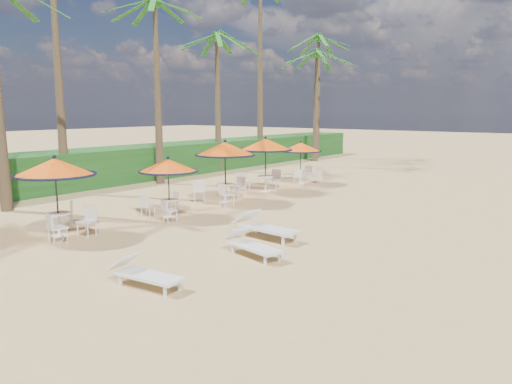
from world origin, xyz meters
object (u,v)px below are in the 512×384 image
Objects in this scene: station_3 at (265,149)px; lounger_mid at (251,244)px; station_1 at (167,173)px; station_0 at (57,177)px; lounger_far at (263,226)px; station_4 at (302,152)px; lounger_near at (143,273)px; station_2 at (224,157)px.

lounger_mid is at bearing -55.52° from station_3.
lounger_mid is (5.27, -1.95, -1.28)m from station_1.
station_1 is at bearing 81.59° from station_0.
lounger_mid is (5.91, -8.60, -1.66)m from station_3.
station_3 is at bearing 95.42° from station_1.
station_3 is 8.71m from lounger_far.
station_0 reaches higher than station_4.
station_4 is at bearing 90.72° from station_3.
station_3 is at bearing -89.28° from station_4.
station_0 is 6.32m from lounger_far.
station_1 is at bearing 173.28° from lounger_mid.
lounger_far reaches higher than lounger_mid.
station_1 is at bearing 126.74° from lounger_near.
lounger_near is at bearing -65.29° from station_3.
station_0 is at bearing -89.58° from station_4.
lounger_near is 3.28m from lounger_mid.
lounger_far is at bearing -38.01° from station_2.
station_0 reaches higher than lounger_mid.
station_4 is at bearing 130.17° from lounger_mid.
station_4 is at bearing 93.05° from station_2.
station_2 is 1.16× the size of lounger_far.
station_4 reaches higher than station_1.
lounger_mid is (0.45, 3.25, 0.01)m from lounger_near.
station_3 is at bearing 95.43° from station_2.
lounger_far is (5.09, -10.18, -1.26)m from station_4.
lounger_near is (5.39, -1.34, -1.51)m from station_0.
station_2 is (-0.33, 3.45, 0.30)m from station_1.
lounger_near is (5.45, -11.85, -1.67)m from station_3.
lounger_mid is at bearing -43.94° from station_2.
lounger_far is at bearing 88.52° from lounger_near.
station_1 is 5.77m from lounger_mid.
station_2 is at bearing 149.62° from lounger_mid.
station_3 reaches higher than station_0.
station_4 is 16.14m from lounger_near.
station_1 is 7.21m from lounger_near.
station_1 is at bearing -84.58° from station_2.
station_0 reaches higher than lounger_near.
station_2 is at bearing 88.09° from station_0.
lounger_near is 0.84× the size of lounger_far.
station_4 is at bearing 103.87° from lounger_near.
station_2 is at bearing 95.42° from station_1.
station_1 is 3.48m from station_2.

